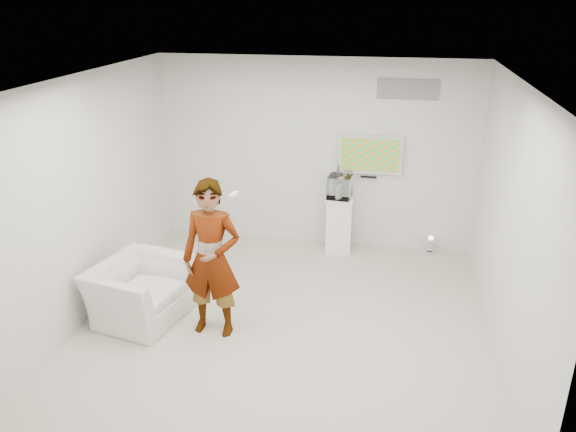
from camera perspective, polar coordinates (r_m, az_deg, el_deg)
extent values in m
cube|color=#B6B3A7|center=(7.24, -0.17, -10.50)|extent=(5.00, 5.00, 0.01)
cube|color=#2F2F32|center=(6.19, -0.20, 13.63)|extent=(5.00, 5.00, 0.01)
cube|color=silver|center=(8.91, 2.82, 6.30)|extent=(5.00, 0.01, 3.00)
cube|color=silver|center=(4.39, -6.39, -11.03)|extent=(5.00, 0.01, 3.00)
cube|color=silver|center=(7.42, -19.52, 1.84)|extent=(0.01, 5.00, 3.00)
cube|color=silver|center=(6.61, 21.64, -0.87)|extent=(0.01, 5.00, 3.00)
cube|color=silver|center=(8.78, 8.32, 6.20)|extent=(1.00, 0.08, 0.60)
cube|color=slate|center=(8.61, 12.10, 12.46)|extent=(0.90, 0.02, 0.30)
imported|color=silver|center=(6.64, -7.75, -4.38)|extent=(0.72, 0.48, 1.93)
imported|color=silver|center=(7.37, -14.85, -7.37)|extent=(1.22, 1.33, 0.74)
cube|color=white|center=(8.94, 5.17, -0.83)|extent=(0.46, 0.46, 0.90)
cylinder|color=white|center=(9.18, 14.25, -2.91)|extent=(0.22, 0.22, 0.29)
cube|color=white|center=(8.72, 5.31, 2.97)|extent=(0.39, 0.39, 0.35)
cube|color=white|center=(8.74, 5.30, 2.59)|extent=(0.10, 0.17, 0.23)
cube|color=white|center=(6.40, -5.54, 2.20)|extent=(0.08, 0.16, 0.04)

